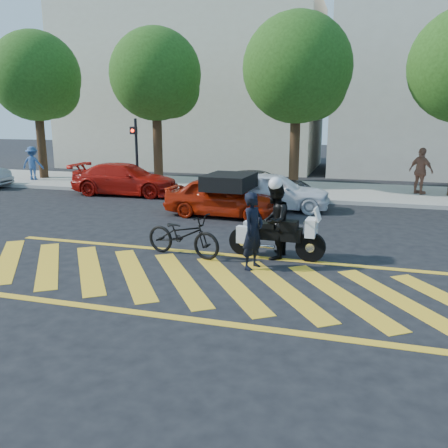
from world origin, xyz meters
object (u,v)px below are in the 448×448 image
(red_convertible, at_px, (222,197))
(parked_left, at_px, (125,179))
(police_motorcycle, at_px, (275,235))
(parked_mid_right, at_px, (273,191))
(officer_moto, at_px, (275,221))
(officer_bike, at_px, (253,231))
(bicycle, at_px, (183,235))
(parked_mid_left, at_px, (259,187))

(red_convertible, relative_size, parked_left, 0.84)
(police_motorcycle, relative_size, red_convertible, 0.61)
(police_motorcycle, bearing_deg, parked_left, 141.08)
(parked_mid_right, bearing_deg, officer_moto, -175.12)
(officer_moto, bearing_deg, red_convertible, -144.58)
(officer_bike, distance_m, police_motorcycle, 1.02)
(bicycle, height_order, parked_mid_left, parked_mid_left)
(parked_left, distance_m, parked_mid_left, 5.88)
(officer_bike, height_order, police_motorcycle, officer_bike)
(officer_moto, relative_size, parked_mid_left, 0.41)
(officer_bike, relative_size, parked_mid_left, 0.39)
(red_convertible, relative_size, parked_mid_right, 0.96)
(police_motorcycle, distance_m, parked_mid_left, 7.30)
(bicycle, relative_size, parked_mid_right, 0.50)
(police_motorcycle, bearing_deg, parked_mid_right, 104.84)
(officer_bike, xyz_separation_m, parked_mid_right, (-0.82, 6.72, -0.18))
(bicycle, bearing_deg, parked_left, 48.33)
(officer_bike, height_order, parked_left, officer_bike)
(officer_moto, height_order, parked_left, officer_moto)
(officer_bike, relative_size, bicycle, 0.86)
(police_motorcycle, height_order, parked_mid_left, parked_mid_left)
(officer_moto, relative_size, parked_left, 0.39)
(officer_moto, relative_size, red_convertible, 0.47)
(parked_mid_right, bearing_deg, parked_mid_left, 26.83)
(parked_mid_right, bearing_deg, parked_left, 72.06)
(parked_mid_left, distance_m, parked_mid_right, 1.47)
(bicycle, relative_size, parked_mid_left, 0.46)
(parked_mid_left, bearing_deg, parked_mid_right, -142.55)
(parked_left, xyz_separation_m, parked_mid_left, (5.88, -0.17, -0.05))
(officer_moto, height_order, parked_mid_left, officer_moto)
(parked_left, bearing_deg, officer_bike, -140.31)
(police_motorcycle, bearing_deg, officer_moto, -167.53)
(red_convertible, bearing_deg, parked_mid_left, -10.63)
(police_motorcycle, height_order, parked_left, parked_left)
(bicycle, xyz_separation_m, officer_moto, (2.16, 0.47, 0.38))
(officer_bike, relative_size, parked_mid_right, 0.43)
(red_convertible, distance_m, parked_mid_right, 2.18)
(officer_moto, xyz_separation_m, red_convertible, (-2.59, 4.19, -0.25))
(bicycle, relative_size, officer_moto, 1.11)
(officer_bike, xyz_separation_m, red_convertible, (-2.28, 5.11, -0.21))
(officer_bike, height_order, bicycle, officer_bike)
(parked_left, bearing_deg, police_motorcycle, -135.65)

